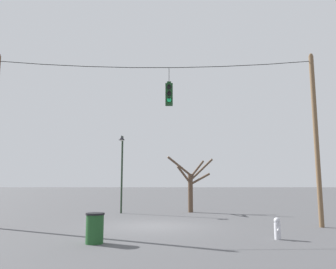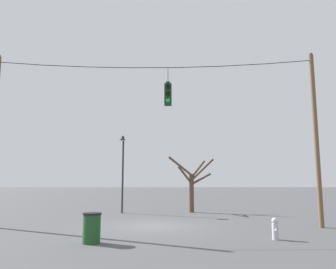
# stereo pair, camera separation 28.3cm
# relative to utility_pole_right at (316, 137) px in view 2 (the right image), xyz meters

# --- Properties ---
(ground_plane) EXTENTS (200.00, 200.00, 0.00)m
(ground_plane) POSITION_rel_utility_pole_right_xyz_m (-7.44, 0.41, -4.02)
(ground_plane) COLOR #4C4C4F
(utility_pole_right) EXTENTS (0.22, 0.22, 8.06)m
(utility_pole_right) POSITION_rel_utility_pole_right_xyz_m (0.00, 0.00, 0.00)
(utility_pole_right) COLOR brown
(utility_pole_right) RESTS_ON ground_plane
(span_wire) EXTENTS (14.89, 0.03, 0.35)m
(span_wire) POSITION_rel_utility_pole_right_xyz_m (-7.44, 0.00, 3.44)
(span_wire) COLOR black
(traffic_light_near_right_pole) EXTENTS (0.34, 0.58, 1.83)m
(traffic_light_near_right_pole) POSITION_rel_utility_pole_right_xyz_m (-6.76, 0.00, 2.04)
(traffic_light_near_right_pole) COLOR #143819
(street_lamp) EXTENTS (0.42, 0.73, 4.95)m
(street_lamp) POSITION_rel_utility_pole_right_xyz_m (-9.80, 6.24, -0.58)
(street_lamp) COLOR #233323
(street_lamp) RESTS_ON ground_plane
(bare_tree) EXTENTS (3.03, 1.42, 3.66)m
(bare_tree) POSITION_rel_utility_pole_right_xyz_m (-5.28, 7.01, -2.18)
(bare_tree) COLOR brown
(bare_tree) RESTS_ON ground_plane
(fire_hydrant) EXTENTS (0.22, 0.30, 0.75)m
(fire_hydrant) POSITION_rel_utility_pole_right_xyz_m (-2.97, -3.05, -3.64)
(fire_hydrant) COLOR silver
(fire_hydrant) RESTS_ON ground_plane
(trash_bin) EXTENTS (0.62, 0.62, 0.98)m
(trash_bin) POSITION_rel_utility_pole_right_xyz_m (-9.22, -3.83, -3.52)
(trash_bin) COLOR #1E4C23
(trash_bin) RESTS_ON ground_plane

